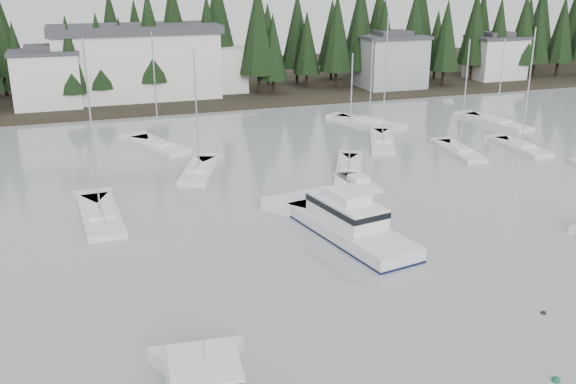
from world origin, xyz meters
name	(u,v)px	position (x,y,z in m)	size (l,w,h in m)	color
far_shore_land	(158,84)	(0.00, 97.00, 0.00)	(240.00, 54.00, 1.00)	black
conifer_treeline	(168,94)	(0.00, 86.00, 0.00)	(200.00, 22.00, 20.00)	black
house_west	(46,78)	(-18.00, 79.00, 4.65)	(9.54, 7.42, 8.75)	silver
house_east_a	(391,60)	(36.00, 78.00, 4.90)	(10.60, 8.48, 9.25)	#999EA0
house_east_b	(496,57)	(58.00, 80.00, 4.40)	(9.54, 7.42, 8.25)	silver
harbor_inn	(150,62)	(-2.96, 82.34, 5.78)	(29.50, 11.50, 10.90)	silver
cabin_cruiser_center	(349,226)	(3.96, 22.69, 0.81)	(6.19, 13.13, 5.43)	silver
sailboat_1	(382,142)	(18.87, 46.76, 0.08)	(6.81, 10.73, 14.95)	silver
sailboat_3	(521,148)	(32.50, 39.30, 0.09)	(2.80, 8.31, 13.88)	silver
sailboat_4	(496,124)	(37.52, 50.83, 0.05)	(3.90, 11.01, 11.49)	silver
sailboat_5	(199,172)	(-3.64, 42.10, 0.07)	(5.71, 9.27, 12.63)	silver
sailboat_6	(369,124)	(21.76, 56.19, 0.06)	(7.09, 10.24, 11.41)	silver
sailboat_7	(101,217)	(-13.68, 32.59, 0.08)	(3.43, 10.24, 14.94)	silver
sailboat_8	(349,171)	(10.70, 37.86, 0.06)	(6.52, 10.09, 12.22)	silver
sailboat_10	(159,147)	(-6.05, 53.18, 0.07)	(6.39, 10.32, 13.47)	silver
sailboat_12	(460,153)	(25.01, 40.08, 0.08)	(3.53, 8.94, 12.84)	silver
runabout_1	(358,185)	(9.65, 33.32, 0.13)	(2.53, 5.41, 1.42)	silver
mooring_buoy_green	(556,381)	(6.23, 2.75, 0.00)	(0.45, 0.45, 0.45)	#145933
mooring_buoy_dark	(543,313)	(10.07, 8.32, 0.00)	(0.34, 0.34, 0.34)	black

